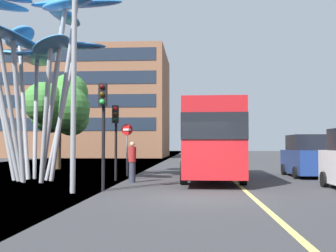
% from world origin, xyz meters
% --- Properties ---
extents(ground, '(120.00, 240.00, 0.10)m').
position_xyz_m(ground, '(-0.71, 0.00, -0.05)').
color(ground, '#38383A').
extents(red_bus, '(2.83, 9.65, 3.66)m').
position_xyz_m(red_bus, '(0.74, 6.88, 2.00)').
color(red_bus, red).
rests_on(red_bus, ground).
extents(leaf_sculpture, '(8.61, 8.49, 9.00)m').
position_xyz_m(leaf_sculpture, '(-7.38, 5.70, 6.62)').
color(leaf_sculpture, '#9EA0A5').
rests_on(leaf_sculpture, ground).
extents(traffic_light_kerb_near, '(0.28, 0.42, 3.78)m').
position_xyz_m(traffic_light_kerb_near, '(-3.29, 1.53, 2.74)').
color(traffic_light_kerb_near, black).
rests_on(traffic_light_kerb_near, ground).
extents(traffic_light_kerb_far, '(0.28, 0.42, 3.44)m').
position_xyz_m(traffic_light_kerb_far, '(-3.69, 5.97, 2.50)').
color(traffic_light_kerb_far, black).
rests_on(traffic_light_kerb_far, ground).
extents(car_parked_far, '(2.01, 4.38, 2.16)m').
position_xyz_m(car_parked_far, '(5.71, 9.01, 1.01)').
color(car_parked_far, navy).
rests_on(car_parked_far, ground).
extents(street_lamp, '(1.58, 0.44, 7.20)m').
position_xyz_m(street_lamp, '(-3.82, 0.96, 4.62)').
color(street_lamp, gray).
rests_on(street_lamp, ground).
extents(tree_pavement_near, '(4.57, 4.94, 6.65)m').
position_xyz_m(tree_pavement_near, '(-9.38, 15.26, 4.27)').
color(tree_pavement_near, brown).
rests_on(tree_pavement_near, ground).
extents(pedestrian, '(0.34, 0.34, 1.77)m').
position_xyz_m(pedestrian, '(-2.79, 5.18, 0.89)').
color(pedestrian, '#2D3342').
rests_on(pedestrian, ground).
extents(no_entry_sign, '(0.60, 0.12, 2.75)m').
position_xyz_m(no_entry_sign, '(-3.64, 8.98, 1.82)').
color(no_entry_sign, gray).
rests_on(no_entry_sign, ground).
extents(backdrop_building, '(25.97, 15.80, 15.13)m').
position_xyz_m(backdrop_building, '(-17.18, 47.76, 7.57)').
color(backdrop_building, brown).
rests_on(backdrop_building, ground).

